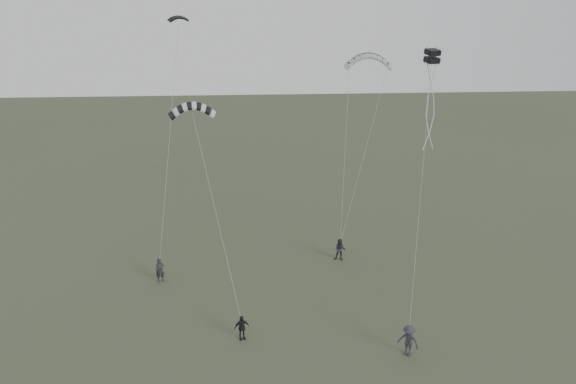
{
  "coord_description": "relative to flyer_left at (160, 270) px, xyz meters",
  "views": [
    {
      "loc": [
        -1.62,
        -29.04,
        20.09
      ],
      "look_at": [
        0.41,
        5.01,
        6.75
      ],
      "focal_mm": 35.0,
      "sensor_mm": 36.0,
      "label": 1
    }
  ],
  "objects": [
    {
      "name": "kite_striped",
      "position": [
        3.04,
        -1.24,
        11.8
      ],
      "size": [
        2.82,
        1.39,
        1.26
      ],
      "primitive_type": null,
      "rotation": [
        0.38,
        0.0,
        0.13
      ],
      "color": "black",
      "rests_on": "flyer_center"
    },
    {
      "name": "kite_box",
      "position": [
        17.02,
        -2.58,
        14.79
      ],
      "size": [
        0.91,
        0.96,
        0.81
      ],
      "primitive_type": null,
      "rotation": [
        0.11,
        0.0,
        0.34
      ],
      "color": "black",
      "rests_on": "flyer_far"
    },
    {
      "name": "flyer_right",
      "position": [
        12.94,
        2.35,
        -0.02
      ],
      "size": [
        0.96,
        0.83,
        1.71
      ],
      "primitive_type": "imported",
      "rotation": [
        0.0,
        0.0,
        -0.25
      ],
      "color": "#27272D",
      "rests_on": "ground"
    },
    {
      "name": "flyer_left",
      "position": [
        0.0,
        0.0,
        0.0
      ],
      "size": [
        0.72,
        0.56,
        1.74
      ],
      "primitive_type": "imported",
      "rotation": [
        0.0,
        0.0,
        0.24
      ],
      "color": "black",
      "rests_on": "ground"
    },
    {
      "name": "flyer_center",
      "position": [
        5.77,
        -7.0,
        -0.09
      ],
      "size": [
        0.99,
        0.64,
        1.56
      ],
      "primitive_type": "imported",
      "rotation": [
        0.0,
        0.0,
        0.31
      ],
      "color": "black",
      "rests_on": "ground"
    },
    {
      "name": "ground",
      "position": [
        8.45,
        -5.69,
        -0.87
      ],
      "size": [
        140.0,
        140.0,
        0.0
      ],
      "primitive_type": "plane",
      "color": "#3B432D",
      "rests_on": "ground"
    },
    {
      "name": "kite_dark_small",
      "position": [
        1.77,
        5.33,
        16.43
      ],
      "size": [
        1.49,
        1.15,
        0.58
      ],
      "primitive_type": null,
      "rotation": [
        0.31,
        0.0,
        0.5
      ],
      "color": "black",
      "rests_on": "flyer_left"
    },
    {
      "name": "flyer_far",
      "position": [
        15.1,
        -9.05,
        0.09
      ],
      "size": [
        1.42,
        1.3,
        1.92
      ],
      "primitive_type": "imported",
      "rotation": [
        0.0,
        0.0,
        -0.63
      ],
      "color": "#2B2B30",
      "rests_on": "ground"
    },
    {
      "name": "kite_pale_large",
      "position": [
        15.25,
        6.76,
        13.54
      ],
      "size": [
        3.59,
        1.51,
        1.61
      ],
      "primitive_type": null,
      "rotation": [
        0.23,
        0.0,
        -0.12
      ],
      "color": "#989A9D",
      "rests_on": "flyer_right"
    }
  ]
}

